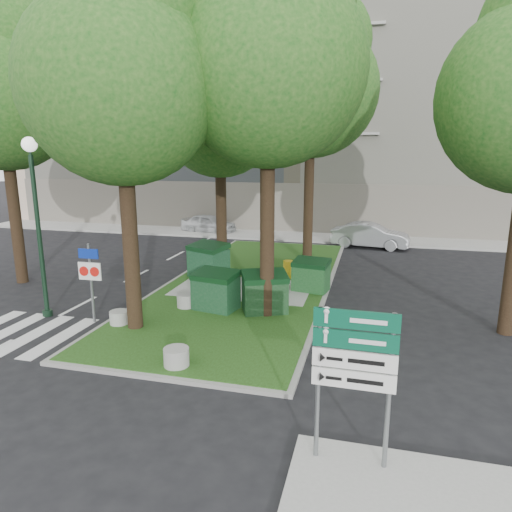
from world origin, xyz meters
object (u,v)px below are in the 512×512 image
(dumpster_a, at_px, (208,260))
(car_white, at_px, (209,223))
(street_lamp, at_px, (36,207))
(traffic_sign_pole, at_px, (90,272))
(tree_median_far, at_px, (314,77))
(tree_street_left, at_px, (2,82))
(bollard_mid, at_px, (186,300))
(car_silver, at_px, (370,235))
(dumpster_c, at_px, (265,292))
(dumpster_d, at_px, (311,275))
(bollard_left, at_px, (119,317))
(litter_bin, at_px, (288,269))
(bollard_right, at_px, (176,357))
(tree_median_near_left, at_px, (124,66))
(tree_median_near_right, at_px, (272,48))
(directional_sign, at_px, (354,363))
(dumpster_b, at_px, (216,290))
(tree_median_mid, at_px, (222,104))

(dumpster_a, relative_size, car_white, 0.51)
(street_lamp, relative_size, traffic_sign_pole, 2.26)
(tree_median_far, distance_m, tree_street_left, 12.29)
(bollard_mid, xyz_separation_m, car_silver, (5.76, 11.99, 0.34))
(dumpster_c, relative_size, street_lamp, 0.30)
(dumpster_c, distance_m, dumpster_d, 2.87)
(bollard_left, distance_m, car_white, 16.41)
(bollard_left, bearing_deg, litter_bin, 58.00)
(bollard_left, xyz_separation_m, litter_bin, (3.95, 6.33, 0.16))
(tree_median_far, distance_m, bollard_right, 14.14)
(tree_median_near_left, relative_size, car_silver, 2.54)
(tree_median_near_right, distance_m, dumpster_d, 7.87)
(tree_median_far, bearing_deg, bollard_left, -114.91)
(bollard_mid, distance_m, street_lamp, 5.44)
(dumpster_a, relative_size, bollard_mid, 3.02)
(tree_median_near_left, relative_size, tree_median_near_right, 0.92)
(tree_median_near_left, relative_size, directional_sign, 3.98)
(tree_median_near_left, xyz_separation_m, bollard_right, (2.11, -2.06, -6.98))
(tree_street_left, distance_m, dumpster_c, 12.45)
(dumpster_d, relative_size, bollard_left, 2.62)
(tree_street_left, relative_size, traffic_sign_pole, 4.45)
(bollard_right, relative_size, street_lamp, 0.11)
(tree_street_left, relative_size, car_silver, 2.65)
(tree_median_near_right, xyz_separation_m, street_lamp, (-6.95, -1.65, -4.48))
(dumpster_b, distance_m, street_lamp, 6.07)
(tree_street_left, xyz_separation_m, street_lamp, (3.55, -3.15, -4.14))
(street_lamp, bearing_deg, car_white, 91.18)
(directional_sign, distance_m, car_white, 23.09)
(tree_median_near_left, height_order, traffic_sign_pole, tree_median_near_left)
(bollard_mid, relative_size, car_white, 0.17)
(tree_median_near_right, relative_size, bollard_right, 18.62)
(bollard_right, height_order, litter_bin, litter_bin)
(bollard_mid, bearing_deg, car_white, 107.36)
(bollard_left, distance_m, directional_sign, 8.55)
(bollard_right, distance_m, traffic_sign_pole, 4.62)
(tree_median_near_right, bearing_deg, car_silver, 76.30)
(bollard_right, relative_size, car_white, 0.17)
(tree_median_near_left, distance_m, bollard_right, 7.58)
(dumpster_a, distance_m, dumpster_b, 3.98)
(tree_median_near_left, height_order, directional_sign, tree_median_near_left)
(tree_median_near_left, relative_size, dumpster_c, 6.19)
(bollard_mid, bearing_deg, tree_street_left, 168.76)
(tree_median_mid, height_order, tree_street_left, tree_street_left)
(bollard_left, relative_size, directional_sign, 0.21)
(street_lamp, height_order, traffic_sign_pole, street_lamp)
(dumpster_b, xyz_separation_m, car_white, (-5.46, 14.13, -0.13))
(dumpster_d, relative_size, traffic_sign_pole, 0.58)
(tree_street_left, distance_m, bollard_mid, 10.69)
(car_silver, bearing_deg, tree_median_near_right, 173.96)
(bollard_mid, bearing_deg, litter_bin, 59.30)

